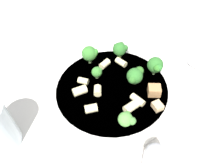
{
  "coord_description": "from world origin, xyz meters",
  "views": [
    {
      "loc": [
        0.07,
        0.29,
        0.38
      ],
      "look_at": [
        0.0,
        0.0,
        0.05
      ],
      "focal_mm": 35.0,
      "sensor_mm": 36.0,
      "label": 1
    }
  ],
  "objects_px": {
    "rigatoni_3": "(121,62)",
    "pepper_shaker": "(153,161)",
    "broccoli_floret_2": "(135,76)",
    "rigatoni_0": "(131,107)",
    "rigatoni_1": "(83,81)",
    "rigatoni_6": "(98,91)",
    "rigatoni_7": "(80,90)",
    "chicken_chunk_0": "(154,90)",
    "chicken_chunk_1": "(158,106)",
    "broccoli_floret_3": "(156,65)",
    "rigatoni_2": "(91,108)",
    "broccoli_floret_5": "(90,54)",
    "rigatoni_4": "(106,64)",
    "broccoli_floret_0": "(120,49)",
    "broccoli_floret_1": "(97,72)",
    "broccoli_floret_4": "(127,119)",
    "rigatoni_5": "(138,100)",
    "pasta_bowl": "(112,92)",
    "spoon": "(189,61)"
  },
  "relations": [
    {
      "from": "spoon",
      "to": "rigatoni_0",
      "type": "bearing_deg",
      "value": 31.95
    },
    {
      "from": "rigatoni_0",
      "to": "rigatoni_6",
      "type": "relative_size",
      "value": 1.38
    },
    {
      "from": "rigatoni_4",
      "to": "rigatoni_6",
      "type": "height_order",
      "value": "same"
    },
    {
      "from": "chicken_chunk_0",
      "to": "broccoli_floret_2",
      "type": "bearing_deg",
      "value": -52.8
    },
    {
      "from": "broccoli_floret_3",
      "to": "pepper_shaker",
      "type": "distance_m",
      "value": 0.2
    },
    {
      "from": "broccoli_floret_5",
      "to": "rigatoni_5",
      "type": "bearing_deg",
      "value": 116.43
    },
    {
      "from": "broccoli_floret_5",
      "to": "rigatoni_1",
      "type": "xyz_separation_m",
      "value": [
        0.03,
        0.06,
        -0.02
      ]
    },
    {
      "from": "pasta_bowl",
      "to": "rigatoni_1",
      "type": "relative_size",
      "value": 12.25
    },
    {
      "from": "broccoli_floret_0",
      "to": "rigatoni_1",
      "type": "xyz_separation_m",
      "value": [
        0.1,
        0.06,
        -0.02
      ]
    },
    {
      "from": "rigatoni_5",
      "to": "chicken_chunk_1",
      "type": "height_order",
      "value": "rigatoni_5"
    },
    {
      "from": "rigatoni_1",
      "to": "rigatoni_6",
      "type": "height_order",
      "value": "rigatoni_6"
    },
    {
      "from": "rigatoni_2",
      "to": "rigatoni_7",
      "type": "bearing_deg",
      "value": -74.8
    },
    {
      "from": "rigatoni_3",
      "to": "chicken_chunk_1",
      "type": "xyz_separation_m",
      "value": [
        -0.03,
        0.14,
        -0.0
      ]
    },
    {
      "from": "broccoli_floret_2",
      "to": "rigatoni_0",
      "type": "distance_m",
      "value": 0.07
    },
    {
      "from": "rigatoni_6",
      "to": "rigatoni_7",
      "type": "bearing_deg",
      "value": -16.32
    },
    {
      "from": "chicken_chunk_0",
      "to": "broccoli_floret_4",
      "type": "bearing_deg",
      "value": 36.63
    },
    {
      "from": "broccoli_floret_1",
      "to": "broccoli_floret_3",
      "type": "distance_m",
      "value": 0.13
    },
    {
      "from": "broccoli_floret_2",
      "to": "rigatoni_6",
      "type": "xyz_separation_m",
      "value": [
        0.08,
        0.01,
        -0.01
      ]
    },
    {
      "from": "broccoli_floret_1",
      "to": "broccoli_floret_4",
      "type": "bearing_deg",
      "value": 101.61
    },
    {
      "from": "rigatoni_0",
      "to": "pepper_shaker",
      "type": "xyz_separation_m",
      "value": [
        -0.0,
        0.11,
        0.0
      ]
    },
    {
      "from": "rigatoni_2",
      "to": "broccoli_floret_2",
      "type": "bearing_deg",
      "value": -154.94
    },
    {
      "from": "broccoli_floret_5",
      "to": "pepper_shaker",
      "type": "height_order",
      "value": "pepper_shaker"
    },
    {
      "from": "rigatoni_4",
      "to": "rigatoni_6",
      "type": "xyz_separation_m",
      "value": [
        0.03,
        0.07,
        0.0
      ]
    },
    {
      "from": "rigatoni_2",
      "to": "broccoli_floret_0",
      "type": "bearing_deg",
      "value": -124.93
    },
    {
      "from": "pasta_bowl",
      "to": "rigatoni_2",
      "type": "relative_size",
      "value": 11.22
    },
    {
      "from": "broccoli_floret_4",
      "to": "broccoli_floret_5",
      "type": "xyz_separation_m",
      "value": [
        0.03,
        -0.18,
        0.01
      ]
    },
    {
      "from": "pasta_bowl",
      "to": "rigatoni_0",
      "type": "distance_m",
      "value": 0.07
    },
    {
      "from": "broccoli_floret_1",
      "to": "broccoli_floret_4",
      "type": "xyz_separation_m",
      "value": [
        -0.03,
        0.13,
        0.0
      ]
    },
    {
      "from": "broccoli_floret_5",
      "to": "broccoli_floret_4",
      "type": "bearing_deg",
      "value": 100.21
    },
    {
      "from": "broccoli_floret_4",
      "to": "rigatoni_7",
      "type": "height_order",
      "value": "broccoli_floret_4"
    },
    {
      "from": "pasta_bowl",
      "to": "broccoli_floret_4",
      "type": "relative_size",
      "value": 8.01
    },
    {
      "from": "broccoli_floret_1",
      "to": "rigatoni_2",
      "type": "height_order",
      "value": "broccoli_floret_1"
    },
    {
      "from": "rigatoni_3",
      "to": "spoon",
      "type": "relative_size",
      "value": 0.17
    },
    {
      "from": "pepper_shaker",
      "to": "broccoli_floret_1",
      "type": "bearing_deg",
      "value": -77.96
    },
    {
      "from": "pasta_bowl",
      "to": "chicken_chunk_0",
      "type": "xyz_separation_m",
      "value": [
        -0.08,
        0.04,
        0.02
      ]
    },
    {
      "from": "rigatoni_5",
      "to": "chicken_chunk_0",
      "type": "distance_m",
      "value": 0.04
    },
    {
      "from": "broccoli_floret_2",
      "to": "broccoli_floret_5",
      "type": "bearing_deg",
      "value": -48.07
    },
    {
      "from": "broccoli_floret_3",
      "to": "rigatoni_2",
      "type": "relative_size",
      "value": 1.88
    },
    {
      "from": "broccoli_floret_5",
      "to": "rigatoni_3",
      "type": "distance_m",
      "value": 0.07
    },
    {
      "from": "broccoli_floret_1",
      "to": "rigatoni_4",
      "type": "xyz_separation_m",
      "value": [
        -0.03,
        -0.03,
        -0.01
      ]
    },
    {
      "from": "broccoli_floret_3",
      "to": "rigatoni_2",
      "type": "bearing_deg",
      "value": 22.13
    },
    {
      "from": "broccoli_floret_3",
      "to": "rigatoni_2",
      "type": "height_order",
      "value": "broccoli_floret_3"
    },
    {
      "from": "rigatoni_4",
      "to": "broccoli_floret_3",
      "type": "bearing_deg",
      "value": 152.12
    },
    {
      "from": "rigatoni_0",
      "to": "rigatoni_1",
      "type": "xyz_separation_m",
      "value": [
        0.08,
        -0.09,
        -0.0
      ]
    },
    {
      "from": "rigatoni_3",
      "to": "pepper_shaker",
      "type": "relative_size",
      "value": 0.29
    },
    {
      "from": "chicken_chunk_0",
      "to": "spoon",
      "type": "height_order",
      "value": "chicken_chunk_0"
    },
    {
      "from": "chicken_chunk_0",
      "to": "pepper_shaker",
      "type": "xyz_separation_m",
      "value": [
        0.06,
        0.13,
        -0.0
      ]
    },
    {
      "from": "broccoli_floret_0",
      "to": "chicken_chunk_1",
      "type": "xyz_separation_m",
      "value": [
        -0.03,
        0.16,
        -0.02
      ]
    },
    {
      "from": "rigatoni_6",
      "to": "chicken_chunk_1",
      "type": "relative_size",
      "value": 1.04
    },
    {
      "from": "broccoli_floret_5",
      "to": "rigatoni_7",
      "type": "height_order",
      "value": "broccoli_floret_5"
    }
  ]
}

